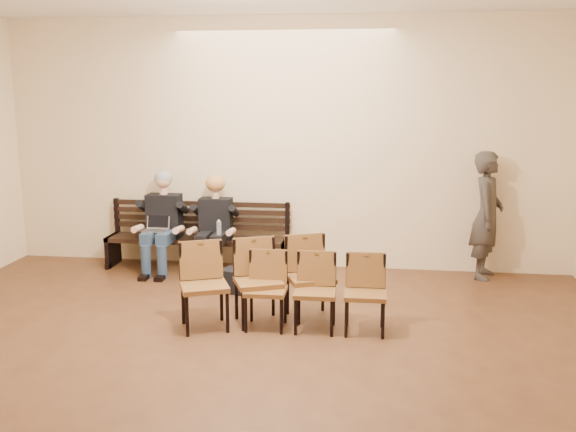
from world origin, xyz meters
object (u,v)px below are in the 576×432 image
seated_man (162,221)px  seated_woman (214,227)px  water_bottle (219,237)px  chair_row_front (315,293)px  bag (238,281)px  chair_row_back (258,282)px  bench (198,253)px  passerby (488,206)px  laptop (155,233)px

seated_man → seated_woman: 0.75m
water_bottle → chair_row_front: size_ratio=0.14×
water_bottle → bag: (0.39, -0.62, -0.41)m
seated_man → chair_row_back: (1.70, -1.89, -0.24)m
water_bottle → chair_row_back: 1.85m
bench → chair_row_back: chair_row_back is taller
seated_woman → chair_row_back: (0.96, -1.89, -0.17)m
seated_woman → chair_row_back: 2.12m
water_bottle → chair_row_front: (1.46, -1.77, -0.14)m
seated_man → bag: 1.62m
seated_woman → chair_row_front: size_ratio=0.85×
bench → passerby: (3.97, 0.10, 0.76)m
laptop → bag: laptop is taller
chair_row_front → chair_row_back: (-0.63, 0.13, 0.05)m
seated_man → passerby: passerby is taller
seated_man → passerby: 4.44m
seated_woman → water_bottle: size_ratio=6.07×
laptop → chair_row_back: size_ratio=0.19×
chair_row_back → bag: bearing=90.6°
seated_man → water_bottle: (0.87, -0.24, -0.14)m
bench → chair_row_front: size_ratio=1.75×
chair_row_front → chair_row_back: size_ratio=0.89×
seated_man → bag: (1.26, -0.86, -0.55)m
bench → seated_man: (-0.46, -0.12, 0.47)m
seated_woman → water_bottle: (0.12, -0.24, -0.08)m
chair_row_front → laptop: bearing=141.7°
seated_man → chair_row_back: seated_man is taller
bench → water_bottle: bearing=-41.4°
bench → water_bottle: (0.41, -0.36, 0.33)m
chair_row_front → bench: bearing=130.6°
seated_woman → water_bottle: bearing=-62.6°
bag → laptop: bearing=152.5°
seated_woman → laptop: size_ratio=3.94×
water_bottle → chair_row_back: size_ratio=0.13×
bench → bag: bearing=-50.9°
chair_row_back → laptop: bearing=112.8°
seated_woman → bag: 1.12m
water_bottle → bag: bearing=-57.9°
seated_man → seated_woman: seated_man is taller
laptop → passerby: size_ratio=0.16×
passerby → bag: bearing=125.1°
bench → chair_row_front: (1.87, -2.13, 0.19)m
bench → bag: bench is taller
laptop → bag: 1.53m
seated_woman → chair_row_front: (1.59, -2.01, -0.22)m
seated_man → bench: bearing=14.6°
seated_man → chair_row_front: 3.09m
seated_woman → chair_row_front: bearing=-51.8°
seated_man → chair_row_front: size_ratio=0.94×
chair_row_back → bench: bearing=98.9°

